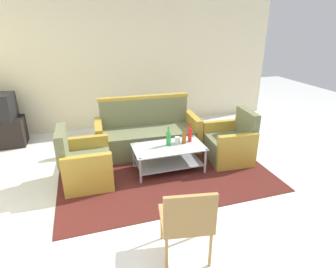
# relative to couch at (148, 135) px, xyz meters

# --- Properties ---
(ground_plane) EXTENTS (14.00, 14.00, 0.00)m
(ground_plane) POSITION_rel_couch_xyz_m (0.07, -1.50, -0.32)
(ground_plane) COLOR white
(wall_back) EXTENTS (6.52, 0.12, 2.80)m
(wall_back) POSITION_rel_couch_xyz_m (0.07, 1.56, 1.08)
(wall_back) COLOR beige
(wall_back) RESTS_ON ground
(rug) EXTENTS (3.19, 2.30, 0.01)m
(rug) POSITION_rel_couch_xyz_m (0.07, -0.75, -0.31)
(rug) COLOR #511E19
(rug) RESTS_ON ground
(couch) EXTENTS (1.83, 0.82, 0.96)m
(couch) POSITION_rel_couch_xyz_m (0.00, 0.00, 0.00)
(couch) COLOR #6B704C
(couch) RESTS_ON rug
(armchair_left) EXTENTS (0.72, 0.78, 0.85)m
(armchair_left) POSITION_rel_couch_xyz_m (-1.11, -0.77, -0.03)
(armchair_left) COLOR #6B704C
(armchair_left) RESTS_ON rug
(armchair_right) EXTENTS (0.74, 0.80, 0.85)m
(armchair_right) POSITION_rel_couch_xyz_m (1.25, -0.75, -0.03)
(armchair_right) COLOR #6B704C
(armchair_right) RESTS_ON rug
(coffee_table) EXTENTS (1.10, 0.60, 0.40)m
(coffee_table) POSITION_rel_couch_xyz_m (0.15, -0.79, -0.04)
(coffee_table) COLOR silver
(coffee_table) RESTS_ON rug
(bottle_brown) EXTENTS (0.07, 0.07, 0.24)m
(bottle_brown) POSITION_rel_couch_xyz_m (0.42, -0.74, 0.18)
(bottle_brown) COLOR brown
(bottle_brown) RESTS_ON coffee_table
(bottle_red) EXTENTS (0.06, 0.06, 0.32)m
(bottle_red) POSITION_rel_couch_xyz_m (0.53, -0.70, 0.22)
(bottle_red) COLOR red
(bottle_red) RESTS_ON coffee_table
(bottle_green) EXTENTS (0.07, 0.07, 0.31)m
(bottle_green) POSITION_rel_couch_xyz_m (0.17, -0.73, 0.21)
(bottle_green) COLOR #2D8C38
(bottle_green) RESTS_ON coffee_table
(cup) EXTENTS (0.08, 0.08, 0.10)m
(cup) POSITION_rel_couch_xyz_m (0.33, -0.69, 0.14)
(cup) COLOR silver
(cup) RESTS_ON coffee_table
(tv_stand) EXTENTS (0.80, 0.50, 0.52)m
(tv_stand) POSITION_rel_couch_xyz_m (-2.57, 1.05, -0.06)
(tv_stand) COLOR black
(tv_stand) RESTS_ON ground
(wicker_chair) EXTENTS (0.56, 0.56, 0.84)m
(wicker_chair) POSITION_rel_couch_xyz_m (-0.22, -2.54, 0.18)
(wicker_chair) COLOR #AD844C
(wicker_chair) RESTS_ON ground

